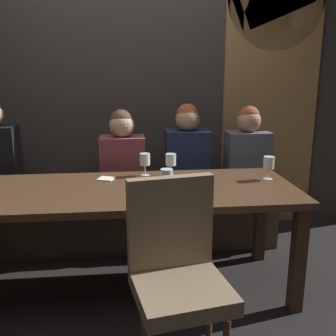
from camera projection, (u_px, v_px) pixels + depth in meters
The scene contains 16 objects.
ground at pixel (132, 289), 2.73m from camera, with size 9.00×9.00×0.00m, color black.
back_wall_tiled at pixel (125, 68), 3.54m from camera, with size 6.00×0.12×3.00m, color #383330.
arched_door at pixel (271, 83), 3.64m from camera, with size 0.90×0.05×2.55m.
dining_table at pixel (129, 201), 2.57m from camera, with size 2.20×0.84×0.74m.
banquette_bench at pixel (130, 221), 3.35m from camera, with size 2.50×0.44×0.45m.
chair_near_side at pixel (177, 265), 1.92m from camera, with size 0.51×0.51×0.98m.
diner_bearded at pixel (123, 157), 3.18m from camera, with size 0.36×0.24×0.74m.
diner_far_end at pixel (187, 152), 3.28m from camera, with size 0.36×0.24×0.77m.
diner_near_end at pixel (247, 152), 3.34m from camera, with size 0.36×0.24×0.75m.
wine_glass_end_right at pixel (171, 161), 2.81m from camera, with size 0.08×0.08×0.16m.
wine_glass_end_left at pixel (145, 160), 2.82m from camera, with size 0.08×0.08×0.16m.
wine_glass_center_back at pixel (269, 163), 2.72m from camera, with size 0.08×0.08×0.16m.
wine_glass_center_front at pixel (167, 177), 2.38m from camera, with size 0.08×0.08×0.16m.
dessert_plate at pixel (165, 182), 2.63m from camera, with size 0.19×0.19×0.05m.
fork_on_table at pixel (144, 185), 2.61m from camera, with size 0.02×0.17×0.01m, color silver.
folded_napkin at pixel (106, 179), 2.75m from camera, with size 0.11×0.10×0.01m, color silver.
Camera 1 is at (-0.01, -2.45, 1.50)m, focal length 41.73 mm.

